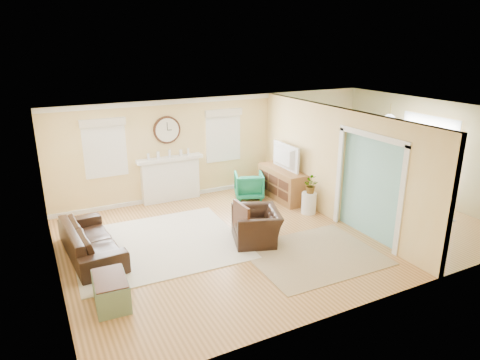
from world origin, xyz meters
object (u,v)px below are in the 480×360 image
at_px(eames_chair, 256,226).
at_px(green_chair, 249,185).
at_px(sofa, 91,240).
at_px(dining_table, 375,196).
at_px(credenza, 282,184).

bearing_deg(eames_chair, green_chair, 173.72).
relative_size(sofa, dining_table, 1.15).
xyz_separation_m(green_chair, dining_table, (2.40, -2.13, -0.00)).
height_order(eames_chair, credenza, credenza).
distance_m(green_chair, dining_table, 3.21).
xyz_separation_m(sofa, dining_table, (6.65, -0.68, 0.02)).
bearing_deg(sofa, dining_table, -100.15).
relative_size(eames_chair, green_chair, 1.41).
xyz_separation_m(eames_chair, credenza, (1.85, 1.93, 0.06)).
height_order(eames_chair, green_chair, eames_chair).
bearing_deg(sofa, credenza, -82.78).
relative_size(sofa, green_chair, 2.93).
distance_m(credenza, dining_table, 2.37).
distance_m(sofa, dining_table, 6.68).
bearing_deg(credenza, green_chair, 150.39).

